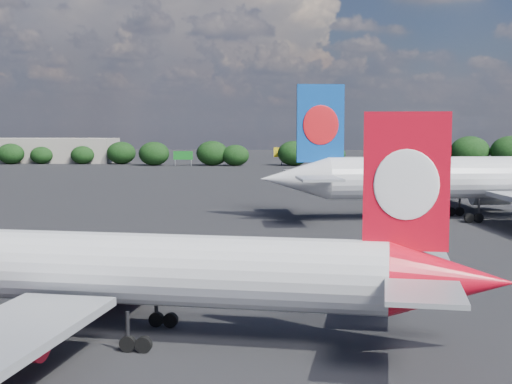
{
  "coord_description": "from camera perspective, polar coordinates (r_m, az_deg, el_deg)",
  "views": [
    {
      "loc": [
        19.67,
        -39.84,
        13.03
      ],
      "look_at": [
        16.0,
        12.0,
        8.0
      ],
      "focal_mm": 50.0,
      "sensor_mm": 36.0,
      "label": 1
    }
  ],
  "objects": [
    {
      "name": "horizon_treeline",
      "position": [
        219.39,
        4.39,
        3.11
      ],
      "size": [
        203.08,
        16.72,
        9.32
      ],
      "color": "black",
      "rests_on": "ground"
    },
    {
      "name": "billboard_yellow",
      "position": [
        222.16,
        2.07,
        3.16
      ],
      "size": [
        5.0,
        0.3,
        5.5
      ],
      "color": "yellow",
      "rests_on": "ground"
    },
    {
      "name": "china_southern_airliner",
      "position": [
        100.79,
        16.9,
        1.02
      ],
      "size": [
        55.52,
        52.96,
        18.13
      ],
      "color": "silver",
      "rests_on": "ground"
    },
    {
      "name": "terminal_building",
      "position": [
        246.98,
        -16.03,
        3.22
      ],
      "size": [
        42.0,
        16.0,
        8.0
      ],
      "color": "gray",
      "rests_on": "ground"
    },
    {
      "name": "qantas_airliner",
      "position": [
        43.74,
        -9.42,
        -6.24
      ],
      "size": [
        41.91,
        39.92,
        13.67
      ],
      "color": "silver",
      "rests_on": "ground"
    },
    {
      "name": "highway_sign",
      "position": [
        219.33,
        -5.85,
        2.91
      ],
      "size": [
        6.0,
        0.3,
        4.5
      ],
      "color": "#166E20",
      "rests_on": "ground"
    },
    {
      "name": "ground",
      "position": [
        102.59,
        -7.04,
        -1.81
      ],
      "size": [
        500.0,
        500.0,
        0.0
      ],
      "primitive_type": "plane",
      "color": "black",
      "rests_on": "ground"
    }
  ]
}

